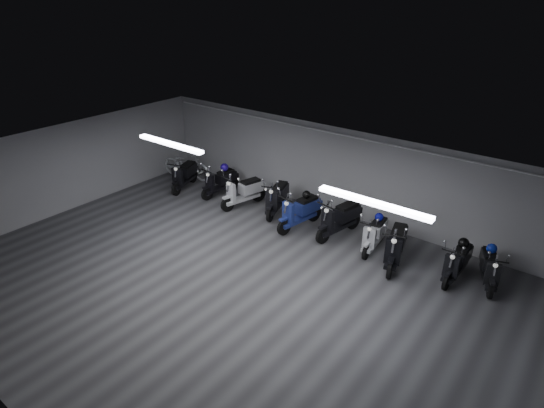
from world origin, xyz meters
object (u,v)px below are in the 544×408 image
Objects in this scene: scooter_0 at (184,171)px; scooter_4 at (300,206)px; helmet_0 at (492,249)px; helmet_1 at (379,217)px; scooter_6 at (375,229)px; scooter_8 at (458,257)px; scooter_9 at (491,263)px; bicycle at (186,161)px; helmet_4 at (464,243)px; scooter_2 at (243,187)px; helmet_3 at (224,167)px; scooter_5 at (339,213)px; scooter_1 at (220,177)px; scooter_3 at (277,193)px; helmet_2 at (306,195)px; scooter_7 at (397,240)px.

scooter_0 is 4.92m from scooter_4.
helmet_1 is at bearing -176.15° from helmet_0.
scooter_8 is at bearing -6.93° from scooter_6.
scooter_6 is at bearing 163.01° from scooter_9.
bicycle is 7.67× the size of helmet_4.
scooter_6 is 7.96m from bicycle.
scooter_9 is (5.25, 0.43, -0.11)m from scooter_4.
scooter_4 reaches higher than scooter_2.
helmet_0 is at bearing -100.56° from bicycle.
scooter_5 is at bearing -2.73° from helmet_3.
helmet_4 is at bearing 159.77° from scooter_9.
scooter_8 is (6.86, 0.10, -0.06)m from scooter_2.
helmet_0 is at bearing -14.99° from scooter_0.
scooter_4 is 5.27m from scooter_9.
scooter_9 is at bearing 12.98° from scooter_5.
helmet_4 is at bearing -16.07° from scooter_0.
scooter_6 is at bearing 3.86° from scooter_1.
scooter_1 is 7.17× the size of helmet_0.
scooter_2 is 1.09× the size of scooter_6.
helmet_3 is (-5.83, 0.07, 0.05)m from helmet_1.
helmet_0 is 8.69m from helmet_3.
bicycle is 10.79m from helmet_0.
scooter_2 is 3.36m from bicycle.
scooter_4 is (3.54, -0.27, 0.06)m from scooter_1.
scooter_2 is 7.49m from helmet_0.
scooter_0 reaches higher than helmet_0.
scooter_3 is 1.23m from helmet_2.
scooter_6 is 0.84m from scooter_7.
scooter_8 is (2.22, -0.03, 0.00)m from scooter_6.
scooter_9 reaches higher than helmet_3.
helmet_2 is (-3.05, 0.39, 0.28)m from scooter_7.
scooter_7 is at bearing -159.57° from helmet_0.
scooter_7 reaches higher than scooter_2.
helmet_3 is (-3.57, 0.25, -0.06)m from helmet_2.
scooter_7 reaches higher than helmet_2.
scooter_5 is (3.48, 0.21, 0.04)m from scooter_2.
helmet_2 is at bearing 157.94° from scooter_7.
scooter_5 is at bearing -172.09° from helmet_1.
scooter_2 reaches higher than scooter_9.
scooter_0 is at bearing -155.87° from helmet_3.
scooter_9 is at bearing 14.33° from scooter_4.
scooter_8 is 10.19m from bicycle.
scooter_5 reaches higher than scooter_6.
scooter_3 is (3.77, 0.49, 0.01)m from scooter_0.
scooter_0 reaches higher than helmet_4.
helmet_4 is at bearing 14.88° from scooter_4.
helmet_1 is (2.31, 0.45, 0.19)m from scooter_4.
scooter_8 reaches higher than helmet_3.
scooter_1 is 6.23× the size of helmet_3.
scooter_1 reaches higher than scooter_8.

